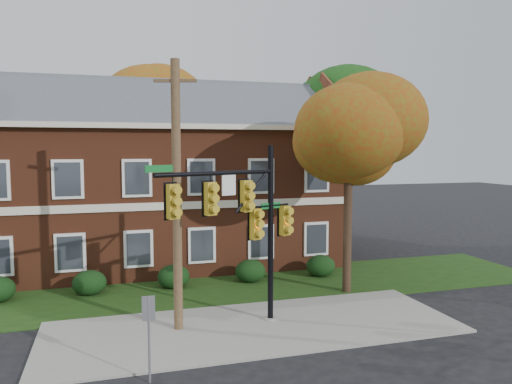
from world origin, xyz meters
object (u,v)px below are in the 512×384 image
object	(u,v)px
hedge_center	(174,277)
tree_near_right	(355,135)
tree_right_rear	(346,115)
apartment_building	(160,170)
hedge_far_right	(321,266)
traffic_signal	(245,216)
sign_post	(149,324)
utility_pole	(177,196)
hedge_left	(89,283)
tree_far_rear	(167,108)
hedge_right	(250,271)

from	to	relation	value
hedge_center	tree_near_right	world-z (taller)	tree_near_right
tree_right_rear	apartment_building	bearing A→B (deg)	-175.67
hedge_center	tree_right_rear	bearing A→B (deg)	28.37
hedge_far_right	traffic_signal	size ratio (longest dim) A/B	0.22
tree_near_right	sign_post	distance (m)	11.87
utility_pole	traffic_signal	bearing A→B (deg)	5.17
hedge_left	tree_right_rear	world-z (taller)	tree_right_rear
apartment_building	hedge_left	bearing A→B (deg)	-123.67
traffic_signal	utility_pole	world-z (taller)	utility_pole
hedge_far_right	tree_far_rear	size ratio (longest dim) A/B	0.12
hedge_right	sign_post	xyz separation A→B (m)	(-5.25, -8.70, 1.05)
hedge_left	hedge_right	world-z (taller)	same
apartment_building	tree_near_right	xyz separation A→B (m)	(7.22, -8.09, 1.68)
hedge_far_right	traffic_signal	bearing A→B (deg)	-133.33
tree_near_right	tree_far_rear	xyz separation A→B (m)	(-5.88, 15.93, 2.17)
hedge_left	hedge_right	bearing A→B (deg)	0.00
tree_far_rear	sign_post	size ratio (longest dim) A/B	4.96
tree_right_rear	utility_pole	size ratio (longest dim) A/B	1.18
traffic_signal	sign_post	xyz separation A→B (m)	(-3.45, -3.09, -2.29)
apartment_building	hedge_far_right	size ratio (longest dim) A/B	13.43
hedge_right	traffic_signal	size ratio (longest dim) A/B	0.22
hedge_right	traffic_signal	xyz separation A→B (m)	(-1.80, -5.61, 3.34)
tree_right_rear	tree_far_rear	size ratio (longest dim) A/B	0.92
tree_far_rear	traffic_signal	distance (m)	19.36
sign_post	tree_right_rear	bearing A→B (deg)	49.39
apartment_building	traffic_signal	distance (m)	11.06
hedge_right	utility_pole	distance (m)	7.68
hedge_center	traffic_signal	world-z (taller)	traffic_signal
apartment_building	tree_near_right	world-z (taller)	apartment_building
hedge_far_right	tree_right_rear	world-z (taller)	tree_right_rear
hedge_far_right	traffic_signal	distance (m)	8.41
traffic_signal	hedge_center	bearing A→B (deg)	85.16
hedge_far_right	hedge_right	bearing A→B (deg)	180.00
hedge_center	sign_post	bearing A→B (deg)	-101.35
apartment_building	hedge_center	size ratio (longest dim) A/B	13.43
utility_pole	sign_post	xyz separation A→B (m)	(-1.25, -3.54, -2.99)
hedge_right	sign_post	size ratio (longest dim) A/B	0.60
tree_far_rear	sign_post	bearing A→B (deg)	-98.06
sign_post	hedge_right	bearing A→B (deg)	59.70
tree_right_rear	utility_pole	world-z (taller)	tree_right_rear
apartment_building	tree_right_rear	bearing A→B (deg)	4.33
apartment_building	utility_pole	size ratio (longest dim) A/B	2.09
tree_near_right	tree_far_rear	world-z (taller)	tree_far_rear
hedge_far_right	sign_post	size ratio (longest dim) A/B	0.60
hedge_left	hedge_far_right	size ratio (longest dim) A/B	1.00
hedge_far_right	utility_pole	world-z (taller)	utility_pole
apartment_building	tree_right_rear	world-z (taller)	tree_right_rear
hedge_far_right	tree_far_rear	world-z (taller)	tree_far_rear
hedge_right	apartment_building	bearing A→B (deg)	123.67
hedge_right	tree_near_right	bearing A→B (deg)	-37.28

